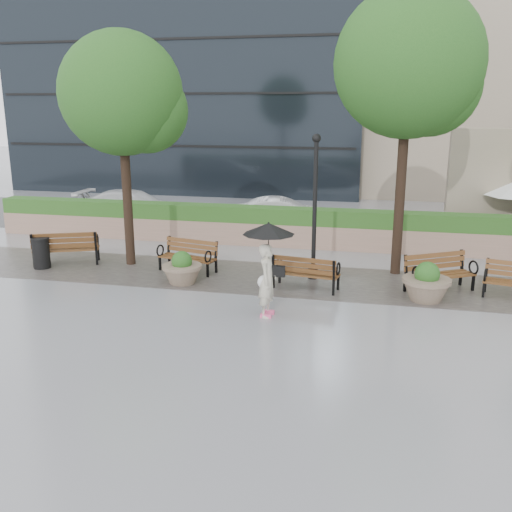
% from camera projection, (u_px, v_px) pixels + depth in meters
% --- Properties ---
extents(ground, '(100.00, 100.00, 0.00)m').
position_uv_depth(ground, '(280.00, 317.00, 13.29)').
color(ground, gray).
rests_on(ground, ground).
extents(cobble_strip, '(28.00, 3.20, 0.01)m').
position_uv_depth(cobble_strip, '(299.00, 280.00, 16.12)').
color(cobble_strip, '#383330').
rests_on(cobble_strip, ground).
extents(hedge_wall, '(24.00, 0.80, 1.35)m').
position_uv_depth(hedge_wall, '(316.00, 228.00, 19.72)').
color(hedge_wall, '#A37D69').
rests_on(hedge_wall, ground).
extents(asphalt_street, '(40.00, 7.00, 0.00)m').
position_uv_depth(asphalt_street, '(327.00, 225.00, 23.66)').
color(asphalt_street, black).
rests_on(asphalt_street, ground).
extents(bench_0, '(2.08, 1.45, 1.05)m').
position_uv_depth(bench_0, '(67.00, 254.00, 17.68)').
color(bench_0, brown).
rests_on(bench_0, ground).
extents(bench_1, '(1.85, 1.08, 0.94)m').
position_uv_depth(bench_1, '(188.00, 262.00, 16.89)').
color(bench_1, brown).
rests_on(bench_1, ground).
extents(bench_2, '(1.84, 0.97, 0.94)m').
position_uv_depth(bench_2, '(306.00, 279.00, 15.25)').
color(bench_2, brown).
rests_on(bench_2, ground).
extents(bench_3, '(1.95, 1.58, 0.99)m').
position_uv_depth(bench_3, '(439.00, 281.00, 15.08)').
color(bench_3, brown).
rests_on(bench_3, ground).
extents(planter_left, '(1.10, 1.10, 0.92)m').
position_uv_depth(planter_left, '(182.00, 271.00, 15.73)').
color(planter_left, '#7F6B56').
rests_on(planter_left, ground).
extents(planter_right, '(1.21, 1.21, 1.01)m').
position_uv_depth(planter_right, '(426.00, 286.00, 14.33)').
color(planter_right, '#7F6B56').
rests_on(planter_right, ground).
extents(trash_bin, '(0.54, 0.54, 0.90)m').
position_uv_depth(trash_bin, '(41.00, 254.00, 17.20)').
color(trash_bin, black).
rests_on(trash_bin, ground).
extents(lamppost, '(0.28, 0.28, 4.06)m').
position_uv_depth(lamppost, '(314.00, 217.00, 15.82)').
color(lamppost, black).
rests_on(lamppost, ground).
extents(tree_0, '(3.63, 3.57, 6.90)m').
position_uv_depth(tree_0, '(128.00, 98.00, 16.53)').
color(tree_0, black).
rests_on(tree_0, ground).
extents(tree_1, '(4.03, 4.03, 7.90)m').
position_uv_depth(tree_1, '(414.00, 69.00, 15.36)').
color(tree_1, black).
rests_on(tree_1, ground).
extents(car_left, '(4.79, 2.12, 1.37)m').
position_uv_depth(car_left, '(134.00, 207.00, 23.79)').
color(car_left, silver).
rests_on(car_left, ground).
extents(car_right, '(3.96, 1.94, 1.25)m').
position_uv_depth(car_right, '(282.00, 214.00, 22.66)').
color(car_right, silver).
rests_on(car_right, ground).
extents(pedestrian, '(1.20, 1.20, 2.20)m').
position_uv_depth(pedestrian, '(268.00, 260.00, 13.07)').
color(pedestrian, beige).
rests_on(pedestrian, ground).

